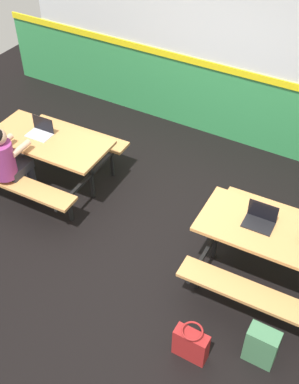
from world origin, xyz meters
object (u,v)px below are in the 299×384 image
(laptop_dark, at_px, (260,220))
(tote_bag_bright, at_px, (191,344))
(student_nearer, at_px, (8,159))
(picnic_table_right, at_px, (273,242))
(backpack_dark, at_px, (262,346))
(laptop_silver, at_px, (41,131))
(picnic_table_left, at_px, (50,149))

(laptop_dark, bearing_deg, tote_bag_bright, -94.79)
(student_nearer, bearing_deg, laptop_dark, 8.74)
(student_nearer, bearing_deg, picnic_table_right, 7.72)
(student_nearer, relative_size, backpack_dark, 2.74)
(student_nearer, bearing_deg, laptop_silver, 85.77)
(student_nearer, bearing_deg, tote_bag_bright, -15.98)
(picnic_table_left, height_order, student_nearer, student_nearer)
(student_nearer, xyz_separation_m, tote_bag_bright, (2.98, -0.85, -0.51))
(picnic_table_left, distance_m, picnic_table_right, 3.09)
(laptop_dark, distance_m, tote_bag_bright, 1.46)
(laptop_silver, relative_size, backpack_dark, 0.74)
(picnic_table_left, relative_size, laptop_silver, 4.98)
(laptop_dark, height_order, tote_bag_bright, laptop_dark)
(student_nearer, height_order, laptop_dark, student_nearer)
(picnic_table_left, distance_m, tote_bag_bright, 3.15)
(picnic_table_right, distance_m, tote_bag_bright, 1.39)
(picnic_table_left, xyz_separation_m, laptop_silver, (-0.15, 0.03, 0.22))
(tote_bag_bright, bearing_deg, picnic_table_right, 77.03)
(laptop_silver, xyz_separation_m, tote_bag_bright, (2.94, -1.45, -0.59))
(picnic_table_right, height_order, student_nearer, student_nearer)
(tote_bag_bright, bearing_deg, backpack_dark, 27.47)
(laptop_dark, height_order, backpack_dark, laptop_dark)
(picnic_table_right, distance_m, backpack_dark, 1.09)
(backpack_dark, relative_size, tote_bag_bright, 1.02)
(laptop_dark, relative_size, backpack_dark, 0.74)
(student_nearer, bearing_deg, backpack_dark, -8.64)
(laptop_silver, height_order, backpack_dark, laptop_silver)
(picnic_table_left, xyz_separation_m, student_nearer, (-0.20, -0.56, 0.14))
(picnic_table_left, xyz_separation_m, laptop_dark, (2.90, -0.09, 0.22))
(student_nearer, relative_size, tote_bag_bright, 2.81)
(laptop_dark, xyz_separation_m, backpack_dark, (0.49, -1.02, -0.57))
(laptop_dark, bearing_deg, picnic_table_right, -9.39)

